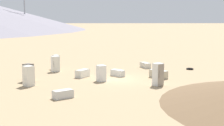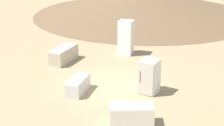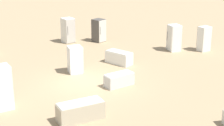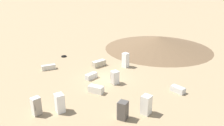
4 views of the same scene
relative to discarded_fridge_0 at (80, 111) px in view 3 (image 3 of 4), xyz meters
name	(u,v)px [view 3 (image 3 of 4)]	position (x,y,z in m)	size (l,w,h in m)	color
ground_plane	(87,83)	(-3.96, -0.57, -0.38)	(1000.00, 1000.00, 0.00)	#9E8460
discarded_fridge_0	(80,111)	(0.00, 0.00, 0.00)	(1.67, 1.93, 0.77)	#B2A88E
discarded_fridge_1	(174,38)	(-10.43, 3.73, 0.46)	(1.00, 0.97, 1.68)	white
discarded_fridge_2	(99,30)	(-11.97, -1.44, 0.41)	(1.01, 1.03, 1.58)	#4C4742
discarded_fridge_3	(119,80)	(-3.86, 1.04, -0.06)	(1.45, 1.48, 0.64)	silver
discarded_fridge_4	(75,60)	(-5.42, -1.52, 0.35)	(0.95, 0.97, 1.45)	white
discarded_fridge_6	(119,57)	(-7.29, 0.59, -0.02)	(1.40, 1.68, 0.73)	silver
discarded_fridge_7	(68,30)	(-11.43, -3.50, 0.47)	(1.05, 1.05, 1.71)	silver
discarded_fridge_8	(204,39)	(-10.68, 5.63, 0.41)	(0.91, 0.92, 1.59)	silver
discarded_fridge_10	(3,87)	(-0.59, -3.44, 0.57)	(1.00, 0.99, 1.90)	white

